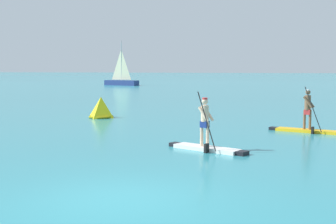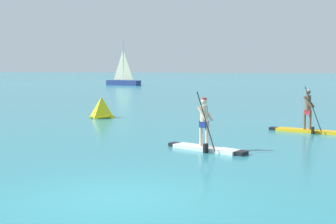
{
  "view_description": "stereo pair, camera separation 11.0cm",
  "coord_description": "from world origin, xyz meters",
  "px_view_note": "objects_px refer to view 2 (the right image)",
  "views": [
    {
      "loc": [
        3.59,
        -9.16,
        2.8
      ],
      "look_at": [
        -1.7,
        10.35,
        0.86
      ],
      "focal_mm": 50.18,
      "sensor_mm": 36.0,
      "label": 1
    },
    {
      "loc": [
        3.69,
        -9.13,
        2.8
      ],
      "look_at": [
        -1.7,
        10.35,
        0.86
      ],
      "focal_mm": 50.18,
      "sensor_mm": 36.0,
      "label": 2
    }
  ],
  "objects_px": {
    "paddleboarder_mid_center": "(206,139)",
    "paddleboarder_far_right": "(309,124)",
    "sailboat_left_horizon": "(123,80)",
    "race_marker_buoy": "(102,108)"
  },
  "relations": [
    {
      "from": "paddleboarder_far_right",
      "to": "race_marker_buoy",
      "type": "distance_m",
      "value": 11.41
    },
    {
      "from": "paddleboarder_mid_center",
      "to": "paddleboarder_far_right",
      "type": "height_order",
      "value": "paddleboarder_mid_center"
    },
    {
      "from": "race_marker_buoy",
      "to": "sailboat_left_horizon",
      "type": "height_order",
      "value": "sailboat_left_horizon"
    },
    {
      "from": "paddleboarder_far_right",
      "to": "sailboat_left_horizon",
      "type": "height_order",
      "value": "sailboat_left_horizon"
    },
    {
      "from": "paddleboarder_mid_center",
      "to": "race_marker_buoy",
      "type": "bearing_deg",
      "value": 154.99
    },
    {
      "from": "paddleboarder_far_right",
      "to": "sailboat_left_horizon",
      "type": "distance_m",
      "value": 54.01
    },
    {
      "from": "race_marker_buoy",
      "to": "sailboat_left_horizon",
      "type": "distance_m",
      "value": 46.62
    },
    {
      "from": "paddleboarder_mid_center",
      "to": "paddleboarder_far_right",
      "type": "distance_m",
      "value": 6.5
    },
    {
      "from": "paddleboarder_mid_center",
      "to": "paddleboarder_far_right",
      "type": "xyz_separation_m",
      "value": [
        3.46,
        5.5,
        -0.01
      ]
    },
    {
      "from": "paddleboarder_mid_center",
      "to": "sailboat_left_horizon",
      "type": "bearing_deg",
      "value": 137.47
    }
  ]
}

